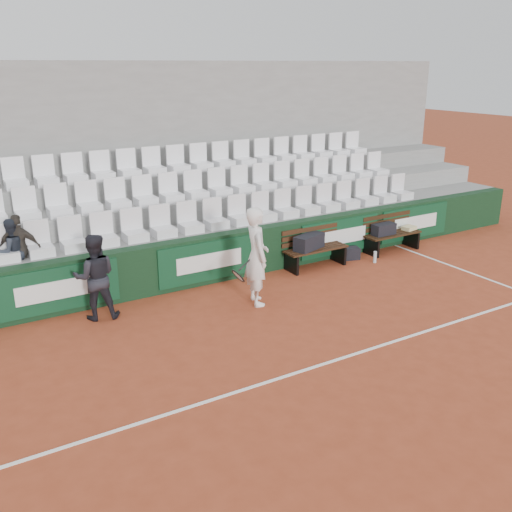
# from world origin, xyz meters

# --- Properties ---
(ground) EXTENTS (80.00, 80.00, 0.00)m
(ground) POSITION_xyz_m (0.00, 0.00, 0.00)
(ground) COLOR #993E22
(ground) RESTS_ON ground
(court_baseline) EXTENTS (18.00, 0.06, 0.01)m
(court_baseline) POSITION_xyz_m (0.00, 0.00, 0.00)
(court_baseline) COLOR white
(court_baseline) RESTS_ON ground
(back_barrier) EXTENTS (18.00, 0.34, 1.00)m
(back_barrier) POSITION_xyz_m (0.07, 3.99, 0.50)
(back_barrier) COLOR black
(back_barrier) RESTS_ON ground
(grandstand_tier_front) EXTENTS (18.00, 0.95, 1.00)m
(grandstand_tier_front) POSITION_xyz_m (0.00, 4.62, 0.50)
(grandstand_tier_front) COLOR gray
(grandstand_tier_front) RESTS_ON ground
(grandstand_tier_mid) EXTENTS (18.00, 0.95, 1.45)m
(grandstand_tier_mid) POSITION_xyz_m (0.00, 5.58, 0.72)
(grandstand_tier_mid) COLOR gray
(grandstand_tier_mid) RESTS_ON ground
(grandstand_tier_back) EXTENTS (18.00, 0.95, 1.90)m
(grandstand_tier_back) POSITION_xyz_m (0.00, 6.53, 0.95)
(grandstand_tier_back) COLOR gray
(grandstand_tier_back) RESTS_ON ground
(grandstand_rear_wall) EXTENTS (18.00, 0.30, 4.40)m
(grandstand_rear_wall) POSITION_xyz_m (0.00, 7.15, 2.20)
(grandstand_rear_wall) COLOR gray
(grandstand_rear_wall) RESTS_ON ground
(seat_row_front) EXTENTS (11.90, 0.44, 0.63)m
(seat_row_front) POSITION_xyz_m (0.00, 4.45, 1.31)
(seat_row_front) COLOR silver
(seat_row_front) RESTS_ON grandstand_tier_front
(seat_row_mid) EXTENTS (11.90, 0.44, 0.63)m
(seat_row_mid) POSITION_xyz_m (0.00, 5.40, 1.77)
(seat_row_mid) COLOR white
(seat_row_mid) RESTS_ON grandstand_tier_mid
(seat_row_back) EXTENTS (11.90, 0.44, 0.63)m
(seat_row_back) POSITION_xyz_m (0.00, 6.35, 2.21)
(seat_row_back) COLOR white
(seat_row_back) RESTS_ON grandstand_tier_back
(bench_left) EXTENTS (1.50, 0.56, 0.45)m
(bench_left) POSITION_xyz_m (2.32, 3.58, 0.23)
(bench_left) COLOR #371E10
(bench_left) RESTS_ON ground
(bench_right) EXTENTS (1.50, 0.56, 0.45)m
(bench_right) POSITION_xyz_m (4.61, 3.57, 0.23)
(bench_right) COLOR black
(bench_right) RESTS_ON ground
(sports_bag_left) EXTENTS (0.82, 0.55, 0.32)m
(sports_bag_left) POSITION_xyz_m (2.15, 3.61, 0.61)
(sports_bag_left) COLOR black
(sports_bag_left) RESTS_ON bench_left
(sports_bag_right) EXTENTS (0.58, 0.27, 0.27)m
(sports_bag_right) POSITION_xyz_m (4.33, 3.60, 0.58)
(sports_bag_right) COLOR black
(sports_bag_right) RESTS_ON bench_right
(towel) EXTENTS (0.37, 0.30, 0.09)m
(towel) POSITION_xyz_m (5.16, 3.59, 0.50)
(towel) COLOR beige
(towel) RESTS_ON bench_right
(sports_bag_ground) EXTENTS (0.51, 0.39, 0.28)m
(sports_bag_ground) POSITION_xyz_m (3.33, 3.63, 0.14)
(sports_bag_ground) COLOR black
(sports_bag_ground) RESTS_ON ground
(water_bottle_near) EXTENTS (0.07, 0.07, 0.24)m
(water_bottle_near) POSITION_xyz_m (1.76, 3.51, 0.12)
(water_bottle_near) COLOR silver
(water_bottle_near) RESTS_ON ground
(water_bottle_far) EXTENTS (0.08, 0.08, 0.27)m
(water_bottle_far) POSITION_xyz_m (3.67, 3.13, 0.14)
(water_bottle_far) COLOR #AFC0C7
(water_bottle_far) RESTS_ON ground
(tennis_player) EXTENTS (0.80, 0.78, 1.87)m
(tennis_player) POSITION_xyz_m (0.16, 2.55, 0.94)
(tennis_player) COLOR white
(tennis_player) RESTS_ON ground
(ball_kid) EXTENTS (0.89, 0.77, 1.56)m
(ball_kid) POSITION_xyz_m (-2.62, 3.42, 0.78)
(ball_kid) COLOR black
(ball_kid) RESTS_ON ground
(spectator_b) EXTENTS (0.80, 0.56, 1.26)m
(spectator_b) POSITION_xyz_m (-3.64, 4.50, 1.63)
(spectator_b) COLOR #302C26
(spectator_b) RESTS_ON grandstand_tier_front
(spectator_c) EXTENTS (0.67, 0.58, 1.20)m
(spectator_c) POSITION_xyz_m (-3.78, 4.50, 1.60)
(spectator_c) COLOR #1F242E
(spectator_c) RESTS_ON grandstand_tier_front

